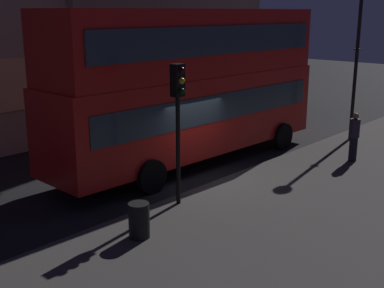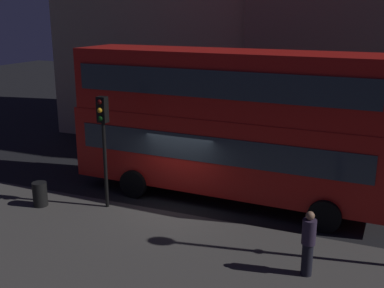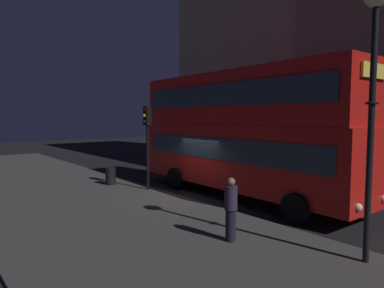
{
  "view_description": "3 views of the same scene",
  "coord_description": "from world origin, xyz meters",
  "px_view_note": "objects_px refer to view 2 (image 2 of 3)",
  "views": [
    {
      "loc": [
        -11.46,
        -10.14,
        5.25
      ],
      "look_at": [
        -0.49,
        -0.16,
        1.31
      ],
      "focal_mm": 46.9,
      "sensor_mm": 36.0,
      "label": 1
    },
    {
      "loc": [
        6.36,
        -13.83,
        6.55
      ],
      "look_at": [
        0.45,
        0.26,
        2.27
      ],
      "focal_mm": 43.97,
      "sensor_mm": 36.0,
      "label": 2
    },
    {
      "loc": [
        11.32,
        -9.45,
        3.49
      ],
      "look_at": [
        -1.29,
        0.81,
        2.18
      ],
      "focal_mm": 32.18,
      "sensor_mm": 36.0,
      "label": 3
    }
  ],
  "objects_px": {
    "pedestrian": "(308,243)",
    "litter_bin": "(40,194)",
    "traffic_light_near_kerb": "(103,129)",
    "double_decker_bus": "(226,119)"
  },
  "relations": [
    {
      "from": "litter_bin",
      "to": "traffic_light_near_kerb",
      "type": "bearing_deg",
      "value": 20.16
    },
    {
      "from": "traffic_light_near_kerb",
      "to": "litter_bin",
      "type": "distance_m",
      "value": 3.29
    },
    {
      "from": "double_decker_bus",
      "to": "litter_bin",
      "type": "distance_m",
      "value": 6.92
    },
    {
      "from": "pedestrian",
      "to": "litter_bin",
      "type": "xyz_separation_m",
      "value": [
        -9.22,
        0.95,
        -0.47
      ]
    },
    {
      "from": "traffic_light_near_kerb",
      "to": "pedestrian",
      "type": "xyz_separation_m",
      "value": [
        7.05,
        -1.75,
        -1.86
      ]
    },
    {
      "from": "double_decker_bus",
      "to": "traffic_light_near_kerb",
      "type": "height_order",
      "value": "double_decker_bus"
    },
    {
      "from": "pedestrian",
      "to": "litter_bin",
      "type": "relative_size",
      "value": 2.06
    },
    {
      "from": "pedestrian",
      "to": "litter_bin",
      "type": "bearing_deg",
      "value": -85.83
    },
    {
      "from": "litter_bin",
      "to": "double_decker_bus",
      "type": "bearing_deg",
      "value": 31.36
    },
    {
      "from": "traffic_light_near_kerb",
      "to": "litter_bin",
      "type": "bearing_deg",
      "value": -158.9
    }
  ]
}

